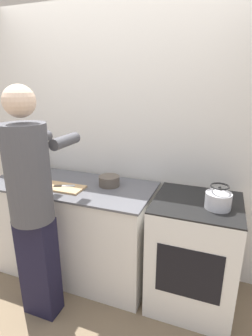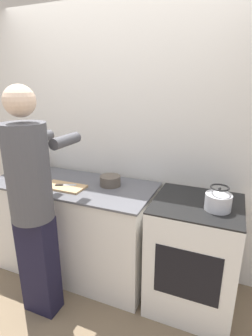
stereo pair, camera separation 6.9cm
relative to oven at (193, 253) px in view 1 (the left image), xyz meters
name	(u,v)px [view 1 (the left image)]	position (x,y,z in m)	size (l,w,h in m)	color
ground_plane	(92,300)	(-0.79, -0.31, -0.47)	(12.00, 12.00, 0.00)	#7A664C
wall_back	(121,137)	(-0.79, 0.41, 0.83)	(8.00, 0.05, 2.60)	silver
counter	(73,228)	(-1.15, 0.01, -0.01)	(1.55, 0.68, 0.91)	silver
oven	(193,253)	(0.00, 0.00, 0.00)	(0.66, 0.63, 0.93)	silver
person	(32,201)	(-1.11, -0.53, 0.52)	(0.35, 0.59, 1.79)	black
cutting_board	(63,188)	(-1.14, -0.10, 0.46)	(0.38, 0.20, 0.02)	tan
knife	(64,186)	(-1.14, -0.09, 0.47)	(0.18, 0.10, 0.01)	silver
kettle	(218,199)	(0.14, -0.06, 0.54)	(0.19, 0.19, 0.18)	silver
bowl_prep	(109,181)	(-0.79, 0.10, 0.49)	(0.19, 0.19, 0.09)	brown
bowl_mixing	(15,174)	(-1.73, -0.04, 0.49)	(0.13, 0.13, 0.08)	#426684
canister_jar	(34,162)	(-1.73, 0.25, 0.52)	(0.14, 0.14, 0.15)	#756047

